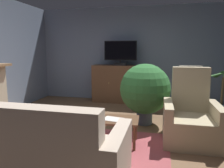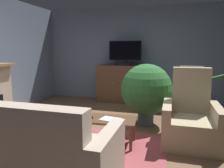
{
  "view_description": "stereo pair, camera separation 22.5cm",
  "coord_description": "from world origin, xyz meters",
  "px_view_note": "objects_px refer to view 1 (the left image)",
  "views": [
    {
      "loc": [
        0.87,
        -3.38,
        1.46
      ],
      "look_at": [
        0.01,
        0.32,
        0.86
      ],
      "focal_mm": 34.65,
      "sensor_mm": 36.0,
      "label": 1
    },
    {
      "loc": [
        1.09,
        -3.32,
        1.46
      ],
      "look_at": [
        0.01,
        0.32,
        0.86
      ],
      "focal_mm": 34.65,
      "sensor_mm": 36.0,
      "label": 2
    }
  ],
  "objects_px": {
    "cat": "(31,140)",
    "potted_plant_on_hearth_side": "(145,90)",
    "folded_newspaper": "(113,119)",
    "sofa_floral": "(57,159)",
    "coffee_table": "(105,121)",
    "tv_cabinet": "(121,85)",
    "armchair_near_window": "(191,120)",
    "potted_plant_leafy_by_curtain": "(221,106)",
    "television": "(120,52)",
    "tv_remote": "(92,117)"
  },
  "relations": [
    {
      "from": "folded_newspaper",
      "to": "potted_plant_on_hearth_side",
      "type": "distance_m",
      "value": 1.2
    },
    {
      "from": "tv_cabinet",
      "to": "television",
      "type": "bearing_deg",
      "value": -90.0
    },
    {
      "from": "armchair_near_window",
      "to": "cat",
      "type": "bearing_deg",
      "value": -162.84
    },
    {
      "from": "armchair_near_window",
      "to": "sofa_floral",
      "type": "bearing_deg",
      "value": -133.48
    },
    {
      "from": "television",
      "to": "potted_plant_leafy_by_curtain",
      "type": "xyz_separation_m",
      "value": [
        2.47,
        -0.58,
        -1.2
      ]
    },
    {
      "from": "coffee_table",
      "to": "potted_plant_leafy_by_curtain",
      "type": "bearing_deg",
      "value": 44.08
    },
    {
      "from": "television",
      "to": "sofa_floral",
      "type": "height_order",
      "value": "television"
    },
    {
      "from": "coffee_table",
      "to": "potted_plant_leafy_by_curtain",
      "type": "relative_size",
      "value": 1.08
    },
    {
      "from": "television",
      "to": "tv_remote",
      "type": "bearing_deg",
      "value": -88.46
    },
    {
      "from": "sofa_floral",
      "to": "potted_plant_leafy_by_curtain",
      "type": "bearing_deg",
      "value": 54.19
    },
    {
      "from": "coffee_table",
      "to": "potted_plant_on_hearth_side",
      "type": "distance_m",
      "value": 1.25
    },
    {
      "from": "folded_newspaper",
      "to": "sofa_floral",
      "type": "distance_m",
      "value": 1.22
    },
    {
      "from": "television",
      "to": "tv_remote",
      "type": "distance_m",
      "value": 2.88
    },
    {
      "from": "folded_newspaper",
      "to": "cat",
      "type": "relative_size",
      "value": 0.46
    },
    {
      "from": "armchair_near_window",
      "to": "potted_plant_on_hearth_side",
      "type": "relative_size",
      "value": 1.0
    },
    {
      "from": "tv_remote",
      "to": "folded_newspaper",
      "type": "bearing_deg",
      "value": 53.95
    },
    {
      "from": "armchair_near_window",
      "to": "potted_plant_leafy_by_curtain",
      "type": "bearing_deg",
      "value": 63.01
    },
    {
      "from": "television",
      "to": "cat",
      "type": "distance_m",
      "value": 3.41
    },
    {
      "from": "tv_remote",
      "to": "sofa_floral",
      "type": "relative_size",
      "value": 0.12
    },
    {
      "from": "sofa_floral",
      "to": "cat",
      "type": "distance_m",
      "value": 1.26
    },
    {
      "from": "tv_cabinet",
      "to": "folded_newspaper",
      "type": "relative_size",
      "value": 5.22
    },
    {
      "from": "television",
      "to": "cat",
      "type": "relative_size",
      "value": 1.37
    },
    {
      "from": "cat",
      "to": "potted_plant_on_hearth_side",
      "type": "bearing_deg",
      "value": 41.09
    },
    {
      "from": "tv_cabinet",
      "to": "folded_newspaper",
      "type": "xyz_separation_m",
      "value": [
        0.41,
        -2.78,
        -0.08
      ]
    },
    {
      "from": "tv_remote",
      "to": "potted_plant_on_hearth_side",
      "type": "distance_m",
      "value": 1.34
    },
    {
      "from": "coffee_table",
      "to": "potted_plant_on_hearth_side",
      "type": "xyz_separation_m",
      "value": [
        0.53,
        1.08,
        0.33
      ]
    },
    {
      "from": "coffee_table",
      "to": "potted_plant_leafy_by_curtain",
      "type": "height_order",
      "value": "potted_plant_leafy_by_curtain"
    },
    {
      "from": "sofa_floral",
      "to": "cat",
      "type": "xyz_separation_m",
      "value": [
        -0.9,
        0.86,
        -0.24
      ]
    },
    {
      "from": "tv_cabinet",
      "to": "coffee_table",
      "type": "height_order",
      "value": "tv_cabinet"
    },
    {
      "from": "coffee_table",
      "to": "television",
      "type": "bearing_deg",
      "value": 95.87
    },
    {
      "from": "sofa_floral",
      "to": "potted_plant_on_hearth_side",
      "type": "bearing_deg",
      "value": 72.23
    },
    {
      "from": "folded_newspaper",
      "to": "coffee_table",
      "type": "bearing_deg",
      "value": -178.8
    },
    {
      "from": "tv_remote",
      "to": "folded_newspaper",
      "type": "xyz_separation_m",
      "value": [
        0.34,
        -0.02,
        -0.01
      ]
    },
    {
      "from": "coffee_table",
      "to": "potted_plant_on_hearth_side",
      "type": "relative_size",
      "value": 0.89
    },
    {
      "from": "armchair_near_window",
      "to": "cat",
      "type": "xyz_separation_m",
      "value": [
        -2.42,
        -0.75,
        -0.27
      ]
    },
    {
      "from": "potted_plant_on_hearth_side",
      "to": "cat",
      "type": "bearing_deg",
      "value": -138.91
    },
    {
      "from": "armchair_near_window",
      "to": "potted_plant_leafy_by_curtain",
      "type": "height_order",
      "value": "armchair_near_window"
    },
    {
      "from": "tv_cabinet",
      "to": "television",
      "type": "xyz_separation_m",
      "value": [
        0.0,
        -0.05,
        0.9
      ]
    },
    {
      "from": "sofa_floral",
      "to": "potted_plant_on_hearth_side",
      "type": "xyz_separation_m",
      "value": [
        0.73,
        2.28,
        0.36
      ]
    },
    {
      "from": "folded_newspaper",
      "to": "sofa_floral",
      "type": "bearing_deg",
      "value": -95.75
    },
    {
      "from": "television",
      "to": "tv_remote",
      "type": "xyz_separation_m",
      "value": [
        0.07,
        -2.71,
        -0.98
      ]
    },
    {
      "from": "tv_cabinet",
      "to": "folded_newspaper",
      "type": "distance_m",
      "value": 2.81
    },
    {
      "from": "tv_cabinet",
      "to": "folded_newspaper",
      "type": "bearing_deg",
      "value": -81.59
    },
    {
      "from": "tv_remote",
      "to": "potted_plant_leafy_by_curtain",
      "type": "xyz_separation_m",
      "value": [
        2.4,
        2.13,
        -0.23
      ]
    },
    {
      "from": "television",
      "to": "coffee_table",
      "type": "height_order",
      "value": "television"
    },
    {
      "from": "sofa_floral",
      "to": "cat",
      "type": "bearing_deg",
      "value": 136.37
    },
    {
      "from": "sofa_floral",
      "to": "potted_plant_leafy_by_curtain",
      "type": "relative_size",
      "value": 1.44
    },
    {
      "from": "television",
      "to": "coffee_table",
      "type": "bearing_deg",
      "value": -84.13
    },
    {
      "from": "potted_plant_on_hearth_side",
      "to": "sofa_floral",
      "type": "bearing_deg",
      "value": -107.77
    },
    {
      "from": "coffee_table",
      "to": "potted_plant_on_hearth_side",
      "type": "bearing_deg",
      "value": 63.92
    }
  ]
}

